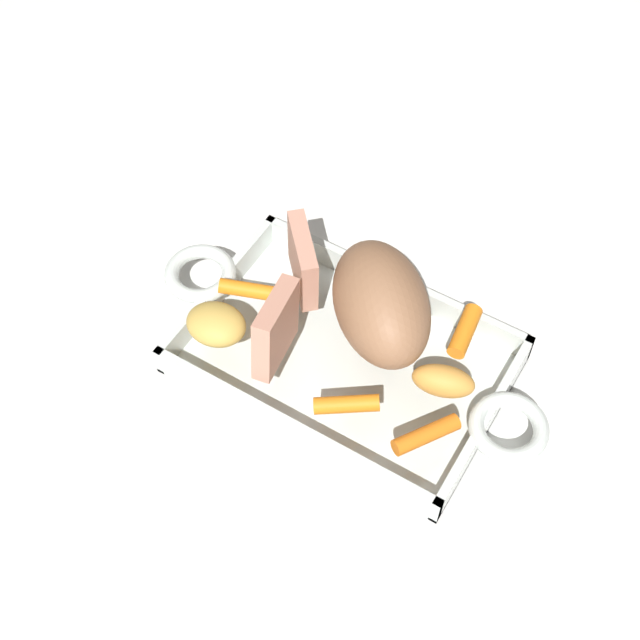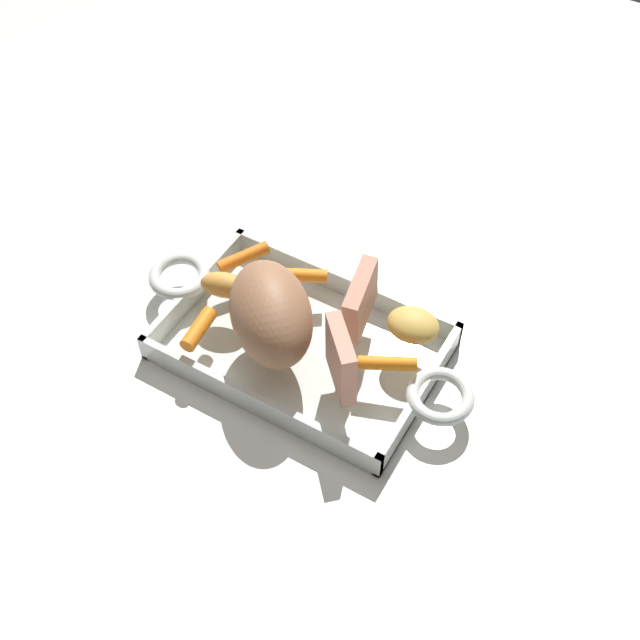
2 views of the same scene
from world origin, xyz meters
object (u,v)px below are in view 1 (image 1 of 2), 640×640
Objects in this scene: baby_carrot_short at (249,292)px; potato_halved at (443,381)px; pork_roast at (381,303)px; potato_golden_small at (216,324)px; baby_carrot_southeast at (465,331)px; baby_carrot_northwest at (426,435)px; roast_slice_thin at (303,261)px; roasting_dish at (345,357)px; roast_slice_thick at (276,329)px; baby_carrot_southwest at (347,404)px.

baby_carrot_short is 0.23m from potato_halved.
pork_roast is 2.33× the size of potato_golden_small.
baby_carrot_southeast is at bearing 25.93° from pork_roast.
baby_carrot_short is 0.24m from baby_carrot_northwest.
baby_carrot_southeast is (0.22, 0.07, 0.00)m from baby_carrot_short.
baby_carrot_short is 0.23m from baby_carrot_southeast.
roast_slice_thin is 0.07m from baby_carrot_short.
pork_roast is at bearing -154.07° from baby_carrot_southeast.
potato_golden_small reaches higher than baby_carrot_northwest.
roasting_dish is at bearing 154.91° from baby_carrot_northwest.
roast_slice_thick is 0.08m from baby_carrot_short.
baby_carrot_short is 1.07× the size of baby_carrot_southwest.
pork_roast reaches higher than potato_golden_small.
potato_golden_small is (-0.22, -0.13, 0.01)m from baby_carrot_southeast.
pork_roast is 2.50× the size of baby_carrot_southeast.
baby_carrot_northwest reaches higher than roasting_dish.
roasting_dish is 0.12m from potato_halved.
roast_slice_thin is at bearing 137.03° from baby_carrot_southwest.
potato_halved reaches higher than baby_carrot_northwest.
roasting_dish is 0.12m from baby_carrot_short.
baby_carrot_southwest is (0.04, -0.07, 0.04)m from roasting_dish.
baby_carrot_southwest reaches higher than baby_carrot_northwest.
pork_roast is 2.17× the size of baby_carrot_short.
roast_slice_thin is at bearing 153.54° from baby_carrot_northwest.
baby_carrot_short and baby_carrot_northwest have the same top height.
pork_roast is at bearing 32.68° from potato_golden_small.
potato_halved is (-0.01, 0.06, 0.01)m from baby_carrot_northwest.
baby_carrot_southeast is 0.25m from potato_golden_small.
roast_slice_thin is at bearing 151.43° from roasting_dish.
roast_slice_thick is (0.02, -0.09, 0.00)m from roast_slice_thin.
roast_slice_thick is at bearing -143.70° from baby_carrot_southeast.
pork_roast reaches higher than baby_carrot_southeast.
roasting_dish is at bearing 39.84° from roast_slice_thick.
roast_slice_thick is at bearing 166.68° from baby_carrot_southwest.
potato_halved is (0.19, -0.04, -0.02)m from roast_slice_thin.
baby_carrot_southwest reaches higher than roasting_dish.
baby_carrot_southwest is (0.09, -0.02, -0.03)m from roast_slice_thick.
baby_carrot_southwest is at bearing -135.88° from potato_halved.
pork_roast is 0.15m from baby_carrot_short.
roast_slice_thin is 0.16m from baby_carrot_southwest.
baby_carrot_southeast is (0.08, 0.04, -0.04)m from pork_roast.
pork_roast is 2.37× the size of potato_halved.
baby_carrot_northwest is 0.06m from potato_halved.
roasting_dish is 6.57× the size of baby_carrot_short.
baby_carrot_northwest is (0.08, 0.01, -0.00)m from baby_carrot_southwest.
baby_carrot_southwest is at bearing -22.34° from baby_carrot_short.
baby_carrot_short is at bearing 157.66° from baby_carrot_southwest.
roast_slice_thin reaches higher than potato_golden_small.
pork_roast reaches higher than roast_slice_thick.
baby_carrot_northwest is 1.08× the size of potato_golden_small.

